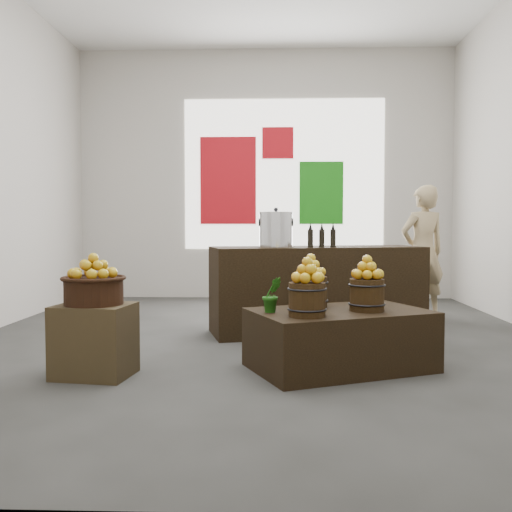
{
  "coord_description": "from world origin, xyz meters",
  "views": [
    {
      "loc": [
        0.16,
        -5.75,
        1.17
      ],
      "look_at": [
        -0.02,
        -0.4,
        0.89
      ],
      "focal_mm": 40.0,
      "sensor_mm": 36.0,
      "label": 1
    }
  ],
  "objects_px": {
    "counter": "(317,289)",
    "wicker_basket": "(94,291)",
    "display_table": "(340,340)",
    "shopper": "(423,252)",
    "crate": "(95,340)",
    "stock_pot_left": "(276,231)"
  },
  "relations": [
    {
      "from": "counter",
      "to": "shopper",
      "type": "height_order",
      "value": "shopper"
    },
    {
      "from": "counter",
      "to": "stock_pot_left",
      "type": "distance_m",
      "value": 0.8
    },
    {
      "from": "stock_pot_left",
      "to": "shopper",
      "type": "distance_m",
      "value": 2.22
    },
    {
      "from": "crate",
      "to": "counter",
      "type": "bearing_deg",
      "value": 45.86
    },
    {
      "from": "shopper",
      "to": "wicker_basket",
      "type": "bearing_deg",
      "value": 22.93
    },
    {
      "from": "counter",
      "to": "crate",
      "type": "bearing_deg",
      "value": -148.65
    },
    {
      "from": "crate",
      "to": "shopper",
      "type": "bearing_deg",
      "value": 42.22
    },
    {
      "from": "crate",
      "to": "counter",
      "type": "relative_size",
      "value": 0.24
    },
    {
      "from": "display_table",
      "to": "counter",
      "type": "bearing_deg",
      "value": 69.2
    },
    {
      "from": "crate",
      "to": "wicker_basket",
      "type": "distance_m",
      "value": 0.38
    },
    {
      "from": "display_table",
      "to": "counter",
      "type": "xyz_separation_m",
      "value": [
        -0.07,
        1.62,
        0.23
      ]
    },
    {
      "from": "display_table",
      "to": "shopper",
      "type": "xyz_separation_m",
      "value": [
        1.35,
        2.68,
        0.6
      ]
    },
    {
      "from": "wicker_basket",
      "to": "display_table",
      "type": "relative_size",
      "value": 0.32
    },
    {
      "from": "counter",
      "to": "shopper",
      "type": "distance_m",
      "value": 1.8
    },
    {
      "from": "crate",
      "to": "counter",
      "type": "distance_m",
      "value": 2.68
    },
    {
      "from": "crate",
      "to": "wicker_basket",
      "type": "height_order",
      "value": "wicker_basket"
    },
    {
      "from": "shopper",
      "to": "display_table",
      "type": "bearing_deg",
      "value": 44.02
    },
    {
      "from": "wicker_basket",
      "to": "display_table",
      "type": "distance_m",
      "value": 2.0
    },
    {
      "from": "wicker_basket",
      "to": "shopper",
      "type": "bearing_deg",
      "value": 42.22
    },
    {
      "from": "wicker_basket",
      "to": "shopper",
      "type": "distance_m",
      "value": 4.43
    },
    {
      "from": "crate",
      "to": "counter",
      "type": "xyz_separation_m",
      "value": [
        1.86,
        1.92,
        0.19
      ]
    },
    {
      "from": "counter",
      "to": "wicker_basket",
      "type": "bearing_deg",
      "value": -148.65
    }
  ]
}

